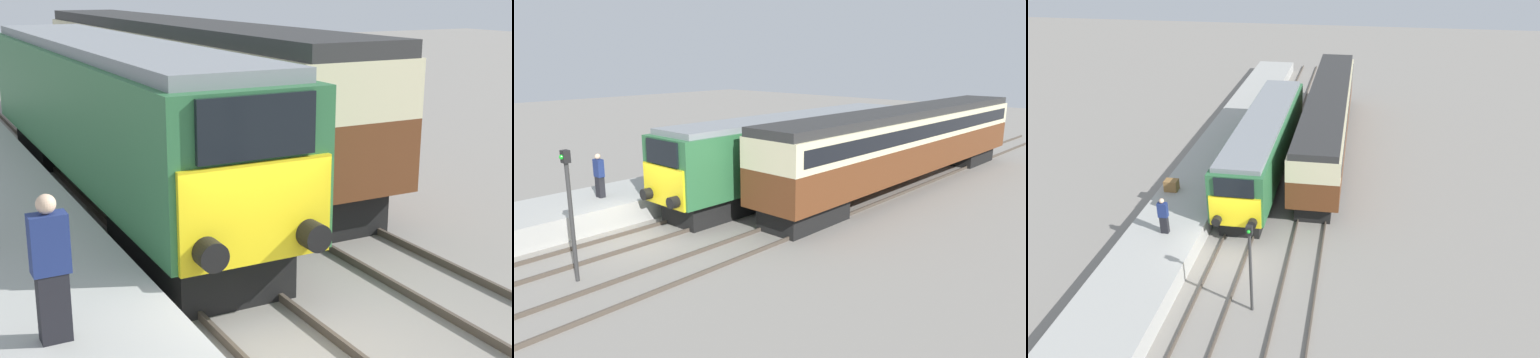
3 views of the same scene
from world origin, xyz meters
TOP-DOWN VIEW (x-y plane):
  - rails_near_track at (0.00, 5.00)m, footprint 1.51×60.00m
  - rails_far_track at (3.40, 5.00)m, footprint 1.50×60.00m
  - locomotive at (0.00, 8.86)m, footprint 2.70×15.65m
  - passenger_carriage at (3.40, 13.60)m, footprint 2.75×20.66m
  - person_on_platform at (-3.16, 0.37)m, footprint 0.44×0.26m

SIDE VIEW (x-z plane):
  - rails_near_track at x=0.00m, z-range 0.00..0.14m
  - rails_far_track at x=3.40m, z-range 0.00..0.14m
  - person_on_platform at x=-3.16m, z-range 0.92..2.73m
  - locomotive at x=0.00m, z-range 0.25..4.05m
  - passenger_carriage at x=3.40m, z-range 0.44..4.44m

